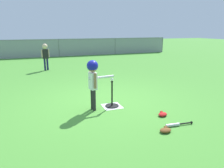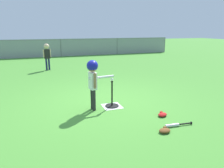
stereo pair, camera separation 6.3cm
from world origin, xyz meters
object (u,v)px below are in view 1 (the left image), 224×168
object	(u,v)px
fielder_deep_left	(45,53)
glove_by_plate	(165,130)
baseball_on_tee	(112,80)
batting_tee	(112,103)
spare_bat_silver	(175,125)
batter_child	(93,75)
glove_near_bats	(163,114)

from	to	relation	value
fielder_deep_left	glove_by_plate	distance (m)	7.01
glove_by_plate	baseball_on_tee	bearing A→B (deg)	106.35
batting_tee	spare_bat_silver	size ratio (longest dim) A/B	1.10
spare_bat_silver	glove_by_plate	xyz separation A→B (m)	(-0.31, -0.13, 0.01)
batting_tee	fielder_deep_left	bearing A→B (deg)	102.64
baseball_on_tee	batter_child	distance (m)	0.49
batting_tee	baseball_on_tee	world-z (taller)	baseball_on_tee
baseball_on_tee	glove_near_bats	world-z (taller)	baseball_on_tee
batter_child	glove_by_plate	world-z (taller)	batter_child
batter_child	fielder_deep_left	bearing A→B (deg)	97.65
batting_tee	spare_bat_silver	xyz separation A→B (m)	(0.76, -1.41, -0.06)
glove_near_bats	spare_bat_silver	bearing A→B (deg)	-95.52
batter_child	glove_by_plate	bearing A→B (deg)	-58.34
batting_tee	glove_by_plate	world-z (taller)	batting_tee
glove_by_plate	glove_near_bats	bearing A→B (deg)	60.51
fielder_deep_left	glove_near_bats	distance (m)	6.50
batting_tee	batter_child	distance (m)	0.86
fielder_deep_left	glove_near_bats	size ratio (longest dim) A/B	4.34
glove_by_plate	fielder_deep_left	bearing A→B (deg)	103.49
batter_child	fielder_deep_left	world-z (taller)	fielder_deep_left
baseball_on_tee	glove_by_plate	distance (m)	1.72
baseball_on_tee	spare_bat_silver	bearing A→B (deg)	-61.52
batter_child	glove_near_bats	xyz separation A→B (m)	(1.28, -0.85, -0.78)
baseball_on_tee	fielder_deep_left	size ratio (longest dim) A/B	0.06
batter_child	glove_near_bats	distance (m)	1.72
baseball_on_tee	spare_bat_silver	world-z (taller)	baseball_on_tee
batter_child	spare_bat_silver	bearing A→B (deg)	-47.77
batting_tee	baseball_on_tee	size ratio (longest dim) A/B	8.35
baseball_on_tee	fielder_deep_left	world-z (taller)	fielder_deep_left
batter_child	glove_near_bats	bearing A→B (deg)	-33.61
fielder_deep_left	spare_bat_silver	size ratio (longest dim) A/B	2.07
baseball_on_tee	batter_child	size ratio (longest dim) A/B	0.06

